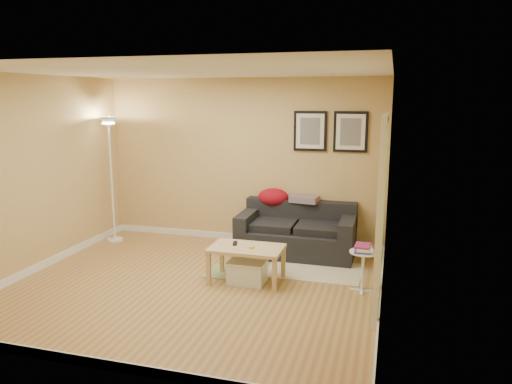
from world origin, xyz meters
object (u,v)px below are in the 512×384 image
storage_bin (247,272)px  coffee_table (247,264)px  side_table (363,271)px  book_stack (364,248)px  sofa (297,230)px  floor_lamp (112,183)px

storage_bin → coffee_table: bearing=112.9°
side_table → coffee_table: bearing=-177.4°
storage_bin → book_stack: 1.47m
sofa → coffee_table: size_ratio=1.86×
sofa → book_stack: size_ratio=6.45×
side_table → floor_lamp: (-4.02, 1.05, 0.70)m
coffee_table → book_stack: size_ratio=3.46×
storage_bin → book_stack: (1.41, 0.10, 0.40)m
storage_bin → side_table: size_ratio=0.93×
book_stack → floor_lamp: bearing=164.3°
coffee_table → book_stack: (1.43, 0.06, 0.32)m
coffee_table → book_stack: book_stack is taller
side_table → book_stack: book_stack is taller
coffee_table → book_stack: 1.47m
coffee_table → storage_bin: bearing=-48.0°
storage_bin → side_table: 1.42m
storage_bin → floor_lamp: 2.96m
coffee_table → side_table: size_ratio=1.80×
side_table → book_stack: 0.30m
sofa → floor_lamp: (-2.98, -0.13, 0.58)m
floor_lamp → book_stack: bearing=-14.6°
sofa → book_stack: 1.58m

